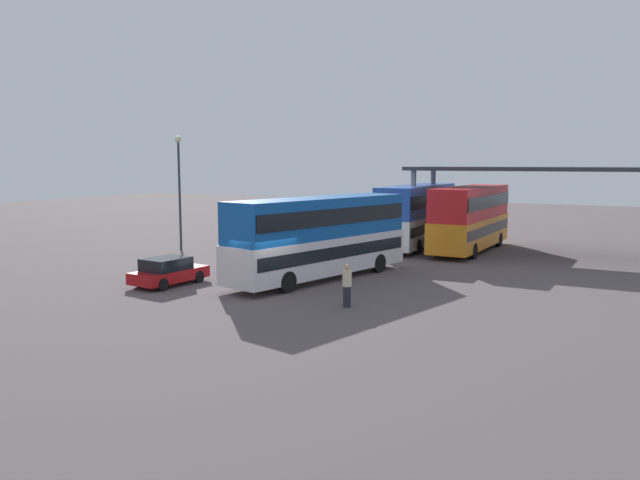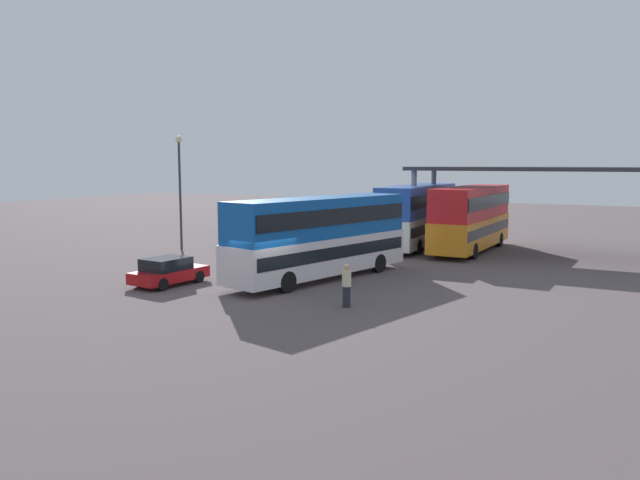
# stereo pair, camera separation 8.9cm
# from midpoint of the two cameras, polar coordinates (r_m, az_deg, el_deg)

# --- Properties ---
(ground_plane) EXTENTS (140.00, 140.00, 0.00)m
(ground_plane) POSITION_cam_midpoint_polar(r_m,az_deg,el_deg) (27.97, -5.28, -5.01)
(ground_plane) COLOR #5A4E50
(double_decker_main) EXTENTS (5.12, 11.64, 4.15)m
(double_decker_main) POSITION_cam_midpoint_polar(r_m,az_deg,el_deg) (31.14, -0.07, 0.51)
(double_decker_main) COLOR silver
(double_decker_main) RESTS_ON ground_plane
(parked_hatchback) EXTENTS (2.11, 3.96, 1.35)m
(parked_hatchback) POSITION_cam_midpoint_polar(r_m,az_deg,el_deg) (30.70, -13.92, -2.83)
(parked_hatchback) COLOR #AD1114
(parked_hatchback) RESTS_ON ground_plane
(double_decker_near_canopy) EXTENTS (2.80, 11.30, 4.32)m
(double_decker_near_canopy) POSITION_cam_midpoint_polar(r_m,az_deg,el_deg) (43.72, 8.92, 2.46)
(double_decker_near_canopy) COLOR white
(double_decker_near_canopy) RESTS_ON ground_plane
(double_decker_mid_row) EXTENTS (2.92, 10.76, 4.30)m
(double_decker_mid_row) POSITION_cam_midpoint_polar(r_m,az_deg,el_deg) (42.23, 13.69, 2.17)
(double_decker_mid_row) COLOR orange
(double_decker_mid_row) RESTS_ON ground_plane
(depot_canopy) EXTENTS (18.81, 5.72, 5.61)m
(depot_canopy) POSITION_cam_midpoint_polar(r_m,az_deg,el_deg) (41.98, 20.94, 5.77)
(depot_canopy) COLOR #33353A
(depot_canopy) RESTS_ON ground_plane
(lamppost_tall) EXTENTS (0.44, 0.44, 7.66)m
(lamppost_tall) POSITION_cam_midpoint_polar(r_m,az_deg,el_deg) (42.56, -12.94, 5.57)
(lamppost_tall) COLOR #33353A
(lamppost_tall) RESTS_ON ground_plane
(pedestrian_waiting) EXTENTS (0.38, 0.38, 1.79)m
(pedestrian_waiting) POSITION_cam_midpoint_polar(r_m,az_deg,el_deg) (25.27, 2.41, -4.22)
(pedestrian_waiting) COLOR #262633
(pedestrian_waiting) RESTS_ON ground_plane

